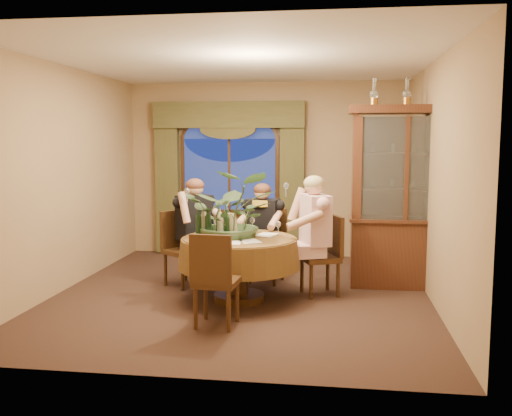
# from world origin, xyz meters

# --- Properties ---
(floor) EXTENTS (5.00, 5.00, 0.00)m
(floor) POSITION_xyz_m (0.00, 0.00, 0.00)
(floor) COLOR black
(floor) RESTS_ON ground
(wall_back) EXTENTS (4.50, 0.00, 4.50)m
(wall_back) POSITION_xyz_m (0.00, 2.50, 1.40)
(wall_back) COLOR #977853
(wall_back) RESTS_ON ground
(wall_right) EXTENTS (0.00, 5.00, 5.00)m
(wall_right) POSITION_xyz_m (2.25, 0.00, 1.40)
(wall_right) COLOR #977853
(wall_right) RESTS_ON ground
(ceiling) EXTENTS (5.00, 5.00, 0.00)m
(ceiling) POSITION_xyz_m (0.00, 0.00, 2.80)
(ceiling) COLOR white
(ceiling) RESTS_ON wall_back
(window) EXTENTS (1.62, 0.10, 1.32)m
(window) POSITION_xyz_m (-0.60, 2.43, 1.30)
(window) COLOR navy
(window) RESTS_ON wall_back
(arched_transom) EXTENTS (1.60, 0.06, 0.44)m
(arched_transom) POSITION_xyz_m (-0.60, 2.43, 2.08)
(arched_transom) COLOR navy
(arched_transom) RESTS_ON wall_back
(drapery_left) EXTENTS (0.38, 0.14, 2.32)m
(drapery_left) POSITION_xyz_m (-1.63, 2.38, 1.18)
(drapery_left) COLOR #43401E
(drapery_left) RESTS_ON floor
(drapery_right) EXTENTS (0.38, 0.14, 2.32)m
(drapery_right) POSITION_xyz_m (0.43, 2.38, 1.18)
(drapery_right) COLOR #43401E
(drapery_right) RESTS_ON floor
(swag_valance) EXTENTS (2.45, 0.16, 0.42)m
(swag_valance) POSITION_xyz_m (-0.60, 2.35, 2.28)
(swag_valance) COLOR #43401E
(swag_valance) RESTS_ON wall_back
(dining_table) EXTENTS (1.61, 1.61, 0.75)m
(dining_table) POSITION_xyz_m (0.01, -0.25, 0.38)
(dining_table) COLOR brown
(dining_table) RESTS_ON floor
(china_cabinet) EXTENTS (1.42, 0.56, 2.31)m
(china_cabinet) POSITION_xyz_m (1.98, 0.69, 1.15)
(china_cabinet) COLOR #3B1D12
(china_cabinet) RESTS_ON floor
(oil_lamp_left) EXTENTS (0.11, 0.11, 0.34)m
(oil_lamp_left) POSITION_xyz_m (1.58, 0.69, 2.48)
(oil_lamp_left) COLOR #A5722D
(oil_lamp_left) RESTS_ON china_cabinet
(oil_lamp_center) EXTENTS (0.11, 0.11, 0.34)m
(oil_lamp_center) POSITION_xyz_m (1.98, 0.69, 2.48)
(oil_lamp_center) COLOR #A5722D
(oil_lamp_center) RESTS_ON china_cabinet
(oil_lamp_right) EXTENTS (0.11, 0.11, 0.34)m
(oil_lamp_right) POSITION_xyz_m (2.38, 0.69, 2.48)
(oil_lamp_right) COLOR #A5722D
(oil_lamp_right) RESTS_ON china_cabinet
(chair_right) EXTENTS (0.55, 0.55, 0.96)m
(chair_right) POSITION_xyz_m (0.94, 0.13, 0.48)
(chair_right) COLOR black
(chair_right) RESTS_ON floor
(chair_back_right) EXTENTS (0.50, 0.50, 0.96)m
(chair_back_right) POSITION_xyz_m (0.23, 0.66, 0.48)
(chair_back_right) COLOR black
(chair_back_right) RESTS_ON floor
(chair_back) EXTENTS (0.58, 0.58, 0.96)m
(chair_back) POSITION_xyz_m (-0.81, 0.32, 0.48)
(chair_back) COLOR black
(chair_back) RESTS_ON floor
(chair_front_left) EXTENTS (0.45, 0.45, 0.96)m
(chair_front_left) POSITION_xyz_m (-0.06, -1.19, 0.48)
(chair_front_left) COLOR black
(chair_front_left) RESTS_ON floor
(person_pink) EXTENTS (0.64, 0.67, 1.46)m
(person_pink) POSITION_xyz_m (0.88, 0.10, 0.73)
(person_pink) COLOR beige
(person_pink) RESTS_ON floor
(person_back) EXTENTS (0.68, 0.68, 1.39)m
(person_back) POSITION_xyz_m (-0.69, 0.43, 0.70)
(person_back) COLOR black
(person_back) RESTS_ON floor
(person_scarf) EXTENTS (0.55, 0.52, 1.33)m
(person_scarf) POSITION_xyz_m (0.18, 0.62, 0.66)
(person_scarf) COLOR black
(person_scarf) RESTS_ON floor
(stoneware_vase) EXTENTS (0.15, 0.15, 0.27)m
(stoneware_vase) POSITION_xyz_m (-0.09, -0.15, 0.89)
(stoneware_vase) COLOR #95805C
(stoneware_vase) RESTS_ON dining_table
(centerpiece_plant) EXTENTS (1.06, 1.18, 0.92)m
(centerpiece_plant) POSITION_xyz_m (-0.07, -0.16, 1.41)
(centerpiece_plant) COLOR #3A5432
(centerpiece_plant) RESTS_ON dining_table
(olive_bowl) EXTENTS (0.16, 0.16, 0.05)m
(olive_bowl) POSITION_xyz_m (0.10, -0.28, 0.78)
(olive_bowl) COLOR brown
(olive_bowl) RESTS_ON dining_table
(cheese_platter) EXTENTS (0.33, 0.33, 0.02)m
(cheese_platter) POSITION_xyz_m (-0.19, -0.65, 0.76)
(cheese_platter) COLOR black
(cheese_platter) RESTS_ON dining_table
(wine_bottle_0) EXTENTS (0.07, 0.07, 0.33)m
(wine_bottle_0) POSITION_xyz_m (-0.42, -0.18, 0.92)
(wine_bottle_0) COLOR tan
(wine_bottle_0) RESTS_ON dining_table
(wine_bottle_1) EXTENTS (0.07, 0.07, 0.33)m
(wine_bottle_1) POSITION_xyz_m (-0.27, -0.06, 0.92)
(wine_bottle_1) COLOR black
(wine_bottle_1) RESTS_ON dining_table
(wine_bottle_2) EXTENTS (0.07, 0.07, 0.33)m
(wine_bottle_2) POSITION_xyz_m (-0.45, -0.32, 0.92)
(wine_bottle_2) COLOR black
(wine_bottle_2) RESTS_ON dining_table
(wine_bottle_3) EXTENTS (0.07, 0.07, 0.33)m
(wine_bottle_3) POSITION_xyz_m (-0.12, -0.34, 0.92)
(wine_bottle_3) COLOR black
(wine_bottle_3) RESTS_ON dining_table
(wine_bottle_4) EXTENTS (0.07, 0.07, 0.33)m
(wine_bottle_4) POSITION_xyz_m (-0.22, -0.23, 0.92)
(wine_bottle_4) COLOR tan
(wine_bottle_4) RESTS_ON dining_table
(wine_bottle_5) EXTENTS (0.07, 0.07, 0.33)m
(wine_bottle_5) POSITION_xyz_m (-0.34, -0.30, 0.92)
(wine_bottle_5) COLOR black
(wine_bottle_5) RESTS_ON dining_table
(tasting_paper_0) EXTENTS (0.32, 0.36, 0.00)m
(tasting_paper_0) POSITION_xyz_m (0.17, -0.49, 0.75)
(tasting_paper_0) COLOR white
(tasting_paper_0) RESTS_ON dining_table
(tasting_paper_1) EXTENTS (0.29, 0.35, 0.00)m
(tasting_paper_1) POSITION_xyz_m (0.30, -0.03, 0.75)
(tasting_paper_1) COLOR white
(tasting_paper_1) RESTS_ON dining_table
(tasting_paper_2) EXTENTS (0.23, 0.31, 0.00)m
(tasting_paper_2) POSITION_xyz_m (-0.01, -0.59, 0.75)
(tasting_paper_2) COLOR white
(tasting_paper_2) RESTS_ON dining_table
(wine_glass_person_pink) EXTENTS (0.07, 0.07, 0.18)m
(wine_glass_person_pink) POSITION_xyz_m (0.45, -0.07, 0.84)
(wine_glass_person_pink) COLOR silver
(wine_glass_person_pink) RESTS_ON dining_table
(wine_glass_person_back) EXTENTS (0.07, 0.07, 0.18)m
(wine_glass_person_back) POSITION_xyz_m (-0.33, 0.08, 0.84)
(wine_glass_person_back) COLOR silver
(wine_glass_person_back) RESTS_ON dining_table
(wine_glass_person_scarf) EXTENTS (0.07, 0.07, 0.18)m
(wine_glass_person_scarf) POSITION_xyz_m (0.10, 0.22, 0.84)
(wine_glass_person_scarf) COLOR silver
(wine_glass_person_scarf) RESTS_ON dining_table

